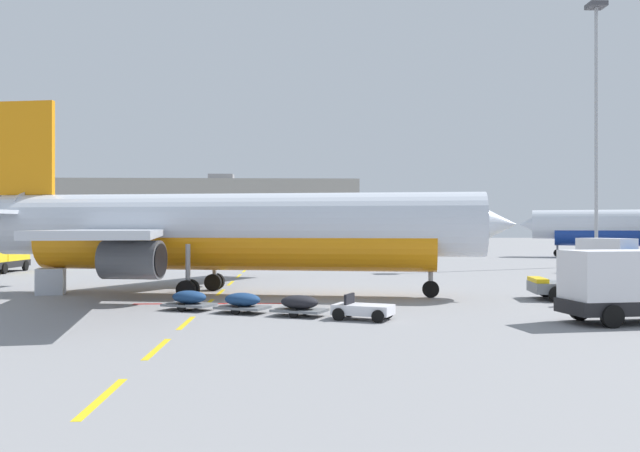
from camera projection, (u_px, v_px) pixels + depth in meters
The scene contains 12 objects.
ground at pixel (505, 277), 54.95m from camera, with size 400.00×400.00×0.00m, color gray.
apron_paint_markings at pixel (235, 280), 52.56m from camera, with size 8.00×96.98×0.01m.
airliner_foreground at pixel (224, 230), 40.96m from camera, with size 34.71×34.08×12.20m.
pushback_tug at pixel (590, 284), 37.99m from camera, with size 6.33×3.83×2.08m.
catering_truck at pixel (638, 285), 28.91m from camera, with size 7.26×3.39×3.14m.
fuel_service_truck at pixel (613, 255), 59.08m from camera, with size 5.18×7.35×3.14m.
ground_power_truck at pixel (3, 254), 61.40m from camera, with size 2.77×7.04×3.14m.
baggage_train at pixel (271, 303), 31.57m from camera, with size 11.17×6.12×1.14m.
ground_crew_worker at pixel (573, 288), 35.03m from camera, with size 0.52×0.54×1.69m.
uld_cargo_container at pixel (51, 281), 41.15m from camera, with size 1.87×1.83×1.60m.
apron_light_mast_far at pixel (596, 105), 70.25m from camera, with size 1.80×1.80×27.71m.
terminal_satellite at pixel (163, 212), 163.51m from camera, with size 94.58×19.43×17.06m.
Camera 1 is at (22.64, -14.32, 4.14)m, focal length 37.57 mm.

